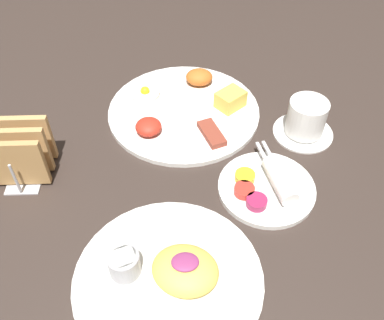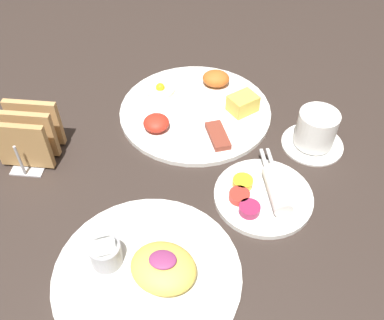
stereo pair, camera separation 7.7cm
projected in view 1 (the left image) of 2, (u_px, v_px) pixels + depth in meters
name	position (u px, v px, depth m)	size (l,w,h in m)	color
ground_plane	(153.00, 193.00, 0.76)	(3.00, 3.00, 0.00)	#332823
plate_breakfast	(186.00, 108.00, 0.90)	(0.32, 0.32, 0.05)	white
plate_condiments	(267.00, 187.00, 0.75)	(0.17, 0.19, 0.04)	white
plate_foreground	(169.00, 275.00, 0.63)	(0.28, 0.28, 0.06)	white
toast_rack	(21.00, 153.00, 0.76)	(0.10, 0.12, 0.10)	#B7B7BC
coffee_cup	(306.00, 120.00, 0.84)	(0.12, 0.12, 0.08)	white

